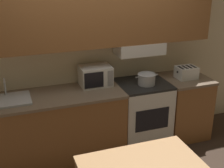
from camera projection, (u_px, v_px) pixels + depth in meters
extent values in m
plane|color=#3D2D23|center=(96.00, 136.00, 4.60)|extent=(16.00, 16.00, 0.00)
cube|color=beige|center=(93.00, 52.00, 4.16)|extent=(5.48, 0.05, 2.55)
cube|color=brown|center=(97.00, 17.00, 3.81)|extent=(3.08, 0.32, 0.72)
cube|color=silver|center=(139.00, 48.00, 4.15)|extent=(0.64, 0.34, 0.16)
cube|color=brown|center=(53.00, 129.00, 3.95)|extent=(1.77, 0.66, 0.85)
cube|color=#75604C|center=(51.00, 97.00, 3.79)|extent=(1.79, 0.68, 0.04)
cube|color=brown|center=(183.00, 107.00, 4.54)|extent=(0.60, 0.66, 0.85)
cube|color=#75604C|center=(185.00, 79.00, 4.38)|extent=(0.62, 0.68, 0.04)
cube|color=silver|center=(142.00, 113.00, 4.35)|extent=(0.67, 0.64, 0.86)
cube|color=black|center=(143.00, 84.00, 4.18)|extent=(0.67, 0.64, 0.03)
cube|color=black|center=(152.00, 120.00, 4.04)|extent=(0.47, 0.01, 0.30)
cylinder|color=black|center=(136.00, 88.00, 4.02)|extent=(0.09, 0.09, 0.01)
cylinder|color=black|center=(157.00, 85.00, 4.11)|extent=(0.09, 0.09, 0.01)
cylinder|color=black|center=(129.00, 81.00, 4.24)|extent=(0.09, 0.09, 0.01)
cylinder|color=black|center=(149.00, 79.00, 4.34)|extent=(0.09, 0.09, 0.01)
cylinder|color=#B7BABF|center=(147.00, 79.00, 4.10)|extent=(0.23, 0.23, 0.15)
torus|color=#B7BABF|center=(147.00, 74.00, 4.07)|extent=(0.24, 0.24, 0.01)
cylinder|color=#B7BABF|center=(137.00, 77.00, 4.04)|extent=(0.05, 0.01, 0.01)
cylinder|color=#B7BABF|center=(156.00, 75.00, 4.13)|extent=(0.05, 0.01, 0.01)
cube|color=silver|center=(95.00, 76.00, 4.06)|extent=(0.40, 0.31, 0.26)
cube|color=black|center=(94.00, 80.00, 3.90)|extent=(0.25, 0.01, 0.20)
cube|color=gray|center=(110.00, 78.00, 3.97)|extent=(0.07, 0.01, 0.20)
cube|color=silver|center=(186.00, 73.00, 4.32)|extent=(0.27, 0.22, 0.17)
cube|color=black|center=(177.00, 72.00, 4.26)|extent=(0.01, 0.02, 0.02)
cube|color=black|center=(181.00, 68.00, 4.26)|extent=(0.04, 0.15, 0.01)
cube|color=black|center=(185.00, 67.00, 4.28)|extent=(0.04, 0.15, 0.01)
cube|color=black|center=(189.00, 67.00, 4.30)|extent=(0.04, 0.15, 0.01)
cube|color=black|center=(193.00, 66.00, 4.32)|extent=(0.04, 0.15, 0.01)
cube|color=#B7BABF|center=(7.00, 100.00, 3.62)|extent=(0.55, 0.41, 0.02)
cube|color=#4C4F54|center=(7.00, 101.00, 3.60)|extent=(0.47, 0.31, 0.01)
cylinder|color=#B7BABF|center=(5.00, 87.00, 3.71)|extent=(0.02, 0.02, 0.21)
cylinder|color=#B7BABF|center=(4.00, 80.00, 3.62)|extent=(0.02, 0.12, 0.02)
cube|color=tan|center=(143.00, 168.00, 2.68)|extent=(1.07, 0.71, 0.04)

